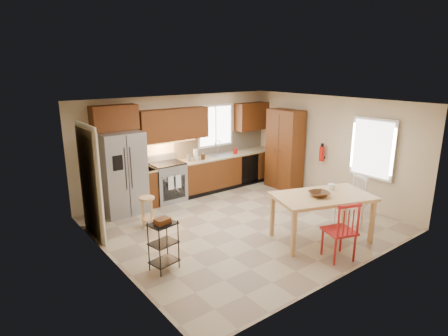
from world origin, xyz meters
name	(u,v)px	position (x,y,z in m)	size (l,w,h in m)	color
floor	(243,224)	(0.00, 0.00, 0.00)	(5.50, 5.50, 0.00)	tan
ceiling	(245,103)	(0.00, 0.00, 2.50)	(5.50, 5.00, 0.02)	silver
wall_back	(180,146)	(0.00, 2.50, 1.25)	(5.50, 0.02, 2.50)	#CCB793
wall_front	(353,200)	(0.00, -2.50, 1.25)	(5.50, 0.02, 2.50)	#CCB793
wall_left	(110,193)	(-2.75, 0.00, 1.25)	(0.02, 5.00, 2.50)	#CCB793
wall_right	(330,148)	(2.75, 0.00, 1.25)	(0.02, 5.00, 2.50)	#CCB793
refrigerator	(122,173)	(-1.70, 2.12, 0.91)	(0.92, 0.75, 1.82)	gray
range_stove	(168,182)	(-0.55, 2.19, 0.46)	(0.76, 0.63, 0.92)	gray
base_cabinet_narrow	(147,187)	(-1.10, 2.20, 0.45)	(0.30, 0.60, 0.90)	#592B10
base_cabinet_run	(227,170)	(1.29, 2.20, 0.45)	(2.92, 0.60, 0.90)	#592B10
dishwasher	(250,169)	(1.85, 1.91, 0.45)	(0.60, 0.02, 0.78)	black
backsplash	(221,142)	(1.29, 2.48, 1.18)	(2.92, 0.03, 0.55)	beige
upper_over_fridge	(114,118)	(-1.70, 2.33, 2.10)	(1.00, 0.35, 0.55)	#53250D
upper_left_block	(174,124)	(-0.25, 2.33, 1.83)	(1.80, 0.35, 0.75)	#53250D
upper_right_block	(252,116)	(2.25, 2.33, 1.83)	(1.00, 0.35, 0.75)	#53250D
window_back	(215,126)	(1.10, 2.48, 1.65)	(1.12, 0.04, 1.12)	white
sink	(222,157)	(1.10, 2.20, 0.86)	(0.62, 0.46, 0.16)	gray
undercab_glow	(164,142)	(-0.55, 2.30, 1.43)	(1.60, 0.30, 0.01)	#FFBF66
soap_bottle	(235,150)	(1.48, 2.10, 1.00)	(0.09, 0.09, 0.19)	red
paper_towel	(196,155)	(0.25, 2.15, 1.04)	(0.12, 0.12, 0.28)	white
canister_steel	(189,158)	(0.05, 2.15, 0.99)	(0.11, 0.11, 0.18)	gray
canister_wood	(203,157)	(0.45, 2.12, 0.97)	(0.10, 0.10, 0.14)	#452612
pantry	(285,150)	(2.43, 1.20, 1.05)	(0.50, 0.95, 2.10)	#592B10
fire_extinguisher	(322,154)	(2.63, 0.15, 1.10)	(0.12, 0.12, 0.36)	red
window_right	(373,148)	(2.68, -1.15, 1.45)	(0.04, 1.02, 1.32)	white
doorway	(89,184)	(-2.67, 1.30, 1.05)	(0.04, 0.95, 2.10)	#8C7A59
dining_table	(321,218)	(0.70, -1.43, 0.43)	(1.78, 1.00, 0.87)	tan
chair_red	(339,230)	(0.35, -2.08, 0.52)	(0.49, 0.49, 1.04)	#AE1A1A
chair_white	(350,202)	(1.65, -1.38, 0.52)	(0.49, 0.49, 1.04)	white
table_bowl	(319,197)	(0.58, -1.43, 0.88)	(0.36, 0.36, 0.09)	#452612
table_jar	(331,188)	(1.08, -1.32, 0.91)	(0.15, 0.15, 0.17)	white
bar_stool	(147,212)	(-1.65, 1.05, 0.32)	(0.31, 0.31, 0.65)	tan
utility_cart	(164,246)	(-2.18, -0.61, 0.42)	(0.42, 0.32, 0.83)	black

